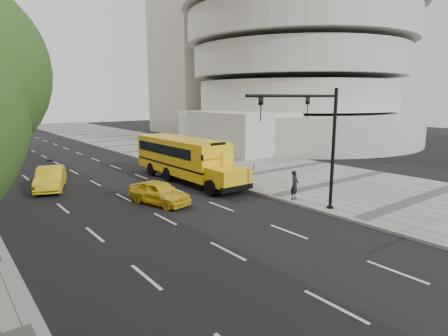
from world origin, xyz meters
TOP-DOWN VIEW (x-y plane):
  - ground at (0.00, 0.00)m, footprint 140.00×140.00m
  - sidewalk_museum at (12.00, 0.00)m, footprint 12.00×140.00m
  - curb_museum at (6.00, 0.00)m, footprint 0.30×140.00m
  - guggenheim at (29.37, 18.51)m, footprint 33.20×42.20m
  - school_bus at (4.50, 2.07)m, footprint 2.96×11.56m
  - taxi_near at (0.07, -2.46)m, footprint 2.58×4.19m
  - taxi_far at (-3.92, 4.88)m, footprint 2.98×4.77m
  - pedestrian at (6.42, -6.84)m, footprint 0.69×0.53m
  - traffic_signal at (5.19, -9.19)m, footprint 6.18×0.36m

SIDE VIEW (x-z plane):
  - ground at x=0.00m, z-range 0.00..0.00m
  - sidewalk_museum at x=12.00m, z-range 0.00..0.15m
  - curb_museum at x=6.00m, z-range 0.00..0.15m
  - taxi_near at x=0.07m, z-range 0.00..1.33m
  - taxi_far at x=-3.92m, z-range 0.00..1.48m
  - pedestrian at x=6.42m, z-range 0.15..1.82m
  - school_bus at x=4.50m, z-range 0.17..3.36m
  - traffic_signal at x=5.19m, z-range 0.89..7.29m
  - guggenheim at x=29.37m, z-range -3.92..31.08m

